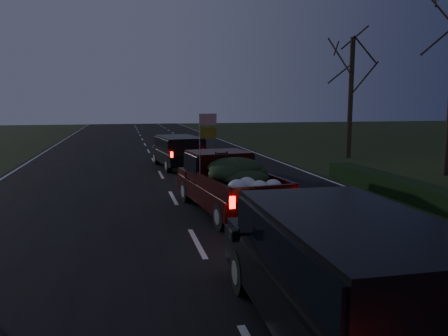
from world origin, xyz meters
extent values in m
plane|color=black|center=(0.00, 0.00, 0.00)|extent=(120.00, 120.00, 0.00)
cube|color=black|center=(0.00, 0.00, 0.01)|extent=(14.00, 120.00, 0.02)
cube|color=black|center=(7.80, 3.00, 0.30)|extent=(1.00, 10.00, 0.60)
cylinder|color=black|center=(11.50, 14.00, 3.50)|extent=(0.28, 0.28, 7.00)
cube|color=black|center=(1.41, 2.82, 0.58)|extent=(2.49, 5.01, 0.53)
cube|color=black|center=(1.30, 3.68, 1.30)|extent=(1.95, 1.74, 0.87)
cube|color=black|center=(1.30, 3.68, 1.40)|extent=(2.04, 1.66, 0.53)
cube|color=black|center=(1.56, 1.58, 0.87)|extent=(2.09, 2.89, 0.06)
ellipsoid|color=black|center=(1.55, 2.07, 1.30)|extent=(1.74, 1.90, 0.58)
cylinder|color=gray|center=(0.55, 2.72, 1.97)|extent=(0.03, 0.03, 1.92)
cube|color=red|center=(0.81, 2.75, 2.77)|extent=(0.50, 0.08, 0.33)
cube|color=gold|center=(0.81, 2.75, 2.39)|extent=(0.50, 0.08, 0.33)
cube|color=black|center=(1.05, 12.21, 0.58)|extent=(2.40, 4.67, 0.56)
cube|color=black|center=(1.08, 11.98, 1.21)|extent=(2.14, 3.45, 0.75)
cube|color=black|center=(1.08, 11.98, 1.29)|extent=(2.22, 3.37, 0.45)
cube|color=black|center=(1.24, -4.47, 0.66)|extent=(2.21, 5.14, 0.64)
cube|color=black|center=(1.24, -4.73, 1.38)|extent=(2.06, 3.76, 0.85)
cube|color=black|center=(1.24, -4.73, 1.47)|extent=(2.16, 3.65, 0.51)
cube|color=black|center=(0.01, -3.44, 1.26)|extent=(0.11, 0.24, 0.17)
camera|label=1|loc=(-1.57, -9.65, 3.24)|focal=35.00mm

